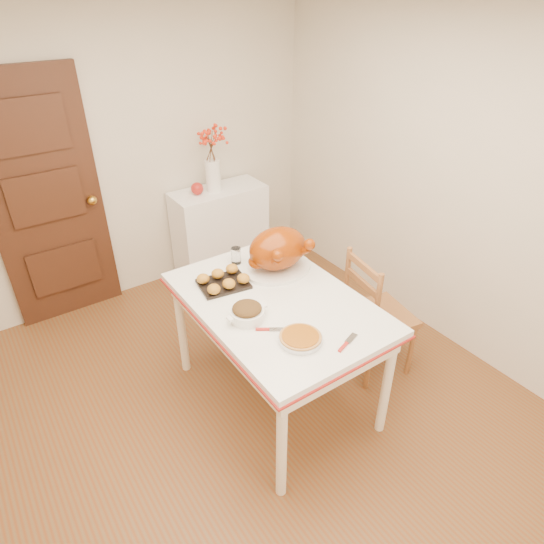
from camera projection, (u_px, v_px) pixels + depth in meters
floor at (258, 413)px, 3.27m from camera, size 3.50×4.00×0.00m
wall_back at (126, 159)px, 4.00m from camera, size 3.50×0.00×2.50m
wall_right at (456, 189)px, 3.45m from camera, size 0.00×4.00×2.50m
door_back at (47, 204)px, 3.76m from camera, size 0.85×0.06×2.06m
sideboard at (221, 232)px, 4.63m from camera, size 0.88×0.39×0.88m
kitchen_table at (276, 351)px, 3.18m from camera, size 0.97×1.41×0.85m
chair_oak at (380, 313)px, 3.43m from camera, size 0.51×0.51×0.98m
berry_vase at (212, 159)px, 4.22m from camera, size 0.31×0.31×0.60m
apple at (197, 189)px, 4.26m from camera, size 0.11×0.11×0.11m
turkey_platter at (278, 251)px, 3.18m from camera, size 0.56×0.49×0.30m
pumpkin_pie at (300, 337)px, 2.61m from camera, size 0.25×0.25×0.05m
stuffing_dish at (247, 312)px, 2.76m from camera, size 0.27×0.22×0.10m
rolls_tray at (223, 280)px, 3.07m from camera, size 0.34×0.29×0.08m
pie_server at (347, 342)px, 2.60m from camera, size 0.19×0.11×0.01m
carving_knife at (275, 329)px, 2.70m from camera, size 0.21×0.17×0.01m
drinking_glass at (236, 256)px, 3.31m from camera, size 0.07×0.07×0.12m
shaker_pair at (266, 246)px, 3.45m from camera, size 0.09×0.04×0.09m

